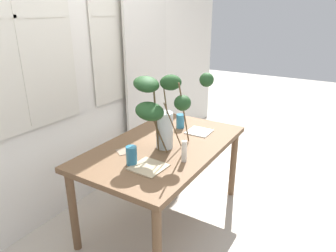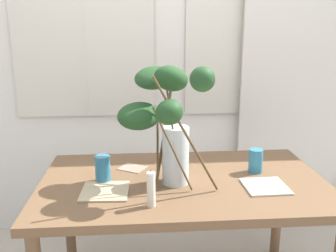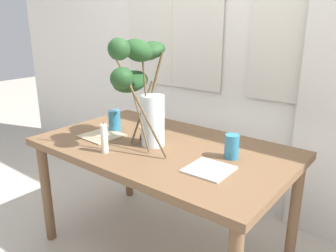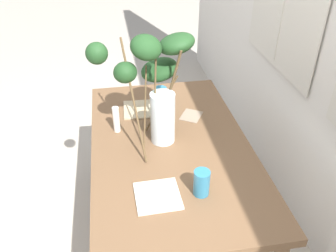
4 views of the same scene
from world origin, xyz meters
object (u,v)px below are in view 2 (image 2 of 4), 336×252
object	(u,v)px
drinking_glass_blue_right	(256,161)
pillar_candle	(151,190)
plate_square_right	(265,186)
dining_table	(183,193)
plate_square_left	(105,191)
drinking_glass_blue_left	(103,169)
vase_with_branches	(163,117)

from	to	relation	value
drinking_glass_blue_right	pillar_candle	distance (m)	0.68
drinking_glass_blue_right	plate_square_right	size ratio (longest dim) A/B	0.63
dining_table	drinking_glass_blue_right	xyz separation A→B (m)	(0.40, 0.07, 0.14)
dining_table	plate_square_left	bearing A→B (deg)	-162.69
pillar_candle	drinking_glass_blue_left	bearing A→B (deg)	128.70
drinking_glass_blue_left	drinking_glass_blue_right	distance (m)	0.82
vase_with_branches	plate_square_left	world-z (taller)	vase_with_branches
dining_table	drinking_glass_blue_right	size ratio (longest dim) A/B	11.39
plate_square_left	plate_square_right	bearing A→B (deg)	-0.57
drinking_glass_blue_left	pillar_candle	bearing A→B (deg)	-51.30
plate_square_left	plate_square_right	size ratio (longest dim) A/B	1.09
plate_square_right	pillar_candle	bearing A→B (deg)	-164.65
plate_square_left	pillar_candle	world-z (taller)	pillar_candle
drinking_glass_blue_left	plate_square_left	size ratio (longest dim) A/B	0.61
dining_table	drinking_glass_blue_left	world-z (taller)	drinking_glass_blue_left
pillar_candle	plate_square_left	bearing A→B (deg)	142.85
dining_table	plate_square_left	world-z (taller)	plate_square_left
plate_square_right	pillar_candle	world-z (taller)	pillar_candle
pillar_candle	vase_with_branches	bearing A→B (deg)	73.47
drinking_glass_blue_right	plate_square_right	distance (m)	0.21
vase_with_branches	plate_square_right	bearing A→B (deg)	-8.24
drinking_glass_blue_left	plate_square_left	world-z (taller)	drinking_glass_blue_left
drinking_glass_blue_left	pillar_candle	xyz separation A→B (m)	(0.24, -0.29, 0.01)
dining_table	vase_with_branches	xyz separation A→B (m)	(-0.11, -0.06, 0.43)
dining_table	pillar_candle	distance (m)	0.37
drinking_glass_blue_left	plate_square_right	xyz separation A→B (m)	(0.81, -0.14, -0.06)
drinking_glass_blue_right	plate_square_right	bearing A→B (deg)	-93.08
dining_table	plate_square_left	distance (m)	0.42
drinking_glass_blue_right	pillar_candle	world-z (taller)	pillar_candle
drinking_glass_blue_right	plate_square_left	size ratio (longest dim) A/B	0.58
plate_square_right	vase_with_branches	bearing A→B (deg)	171.76
vase_with_branches	drinking_glass_blue_left	distance (m)	0.42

